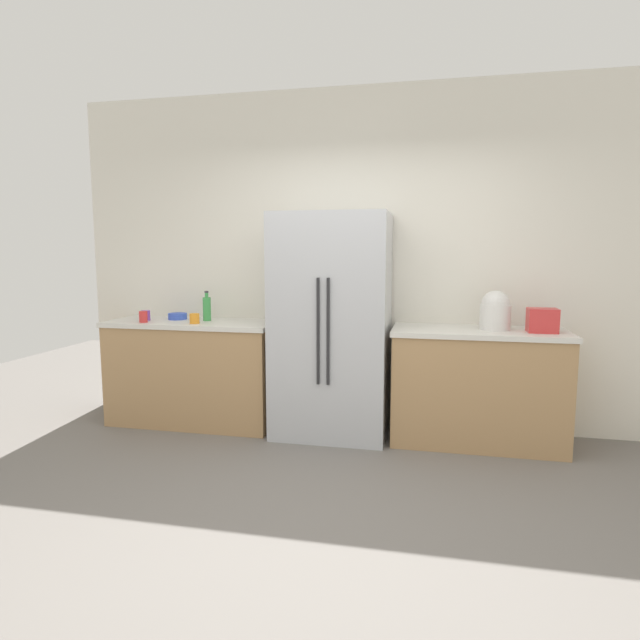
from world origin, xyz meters
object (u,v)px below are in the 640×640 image
at_px(toaster, 542,320).
at_px(cup_d, 547,323).
at_px(refrigerator, 331,326).
at_px(cup_b, 146,315).
at_px(bowl_a, 178,316).
at_px(cup_c, 195,319).
at_px(bottle_a, 207,308).
at_px(rice_cooker, 495,311).
at_px(cup_a, 143,317).

relative_size(toaster, cup_d, 2.46).
distance_m(refrigerator, cup_d, 1.75).
xyz_separation_m(toaster, cup_b, (-3.38, 0.00, -0.05)).
bearing_deg(cup_d, bowl_a, -178.69).
distance_m(refrigerator, toaster, 1.66).
bearing_deg(cup_c, refrigerator, 5.32).
xyz_separation_m(bottle_a, cup_b, (-0.55, -0.10, -0.07)).
xyz_separation_m(refrigerator, rice_cooker, (1.32, 0.06, 0.15)).
xyz_separation_m(bottle_a, cup_a, (-0.50, -0.23, -0.06)).
bearing_deg(bowl_a, toaster, -2.53).
bearing_deg(bottle_a, cup_d, 2.16).
bearing_deg(cup_b, cup_d, 3.45).
height_order(cup_b, cup_c, cup_b).
bearing_deg(cup_d, cup_c, -173.90).
height_order(refrigerator, cup_c, refrigerator).
xyz_separation_m(cup_d, bowl_a, (-3.21, -0.07, -0.02)).
height_order(refrigerator, cup_a, refrigerator).
distance_m(cup_d, bowl_a, 3.21).
relative_size(cup_a, cup_b, 1.10).
relative_size(toaster, bottle_a, 0.81).
bearing_deg(bottle_a, toaster, -2.08).
height_order(toaster, bottle_a, bottle_a).
xyz_separation_m(refrigerator, toaster, (1.66, -0.01, 0.09)).
xyz_separation_m(refrigerator, cup_d, (1.74, 0.20, 0.04)).
height_order(bottle_a, cup_b, bottle_a).
distance_m(toaster, cup_a, 3.32).
relative_size(refrigerator, bottle_a, 6.96).
relative_size(bottle_a, cup_d, 3.03).
bearing_deg(refrigerator, cup_b, -179.80).
bearing_deg(cup_a, bowl_a, 55.05).
height_order(toaster, cup_d, toaster).
height_order(cup_a, cup_c, cup_a).
height_order(rice_cooker, bottle_a, rice_cooker).
relative_size(toaster, bowl_a, 1.27).
bearing_deg(rice_cooker, cup_b, -178.71).
height_order(toaster, cup_b, toaster).
bearing_deg(cup_c, cup_a, -176.27).
bearing_deg(bowl_a, cup_c, -40.15).
distance_m(bottle_a, bowl_a, 0.32).
relative_size(bottle_a, cup_c, 3.09).
xyz_separation_m(rice_cooker, cup_c, (-2.51, -0.17, -0.11)).
relative_size(cup_a, cup_d, 1.12).
relative_size(cup_a, bowl_a, 0.58).
bearing_deg(refrigerator, cup_c, -174.68).
height_order(bottle_a, cup_d, bottle_a).
bearing_deg(cup_b, refrigerator, 0.20).
bearing_deg(rice_cooker, cup_c, -176.06).
relative_size(bottle_a, cup_b, 2.98).
bearing_deg(cup_d, rice_cooker, -161.53).
relative_size(rice_cooker, cup_c, 3.60).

